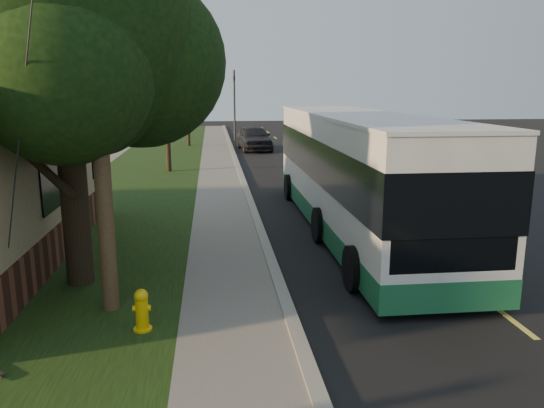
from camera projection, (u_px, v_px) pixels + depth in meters
The scene contains 13 objects.
ground at pixel (293, 326), 9.40m from camera, with size 120.00×120.00×0.00m, color black.
road at pixel (359, 202), 19.54m from camera, with size 8.00×80.00×0.01m, color black.
curb at pixel (251, 203), 19.09m from camera, with size 0.25×80.00×0.12m, color gray.
sidewalk at pixel (223, 205), 18.98m from camera, with size 2.00×80.00×0.08m, color slate.
grass_verge at pixel (123, 207), 18.60m from camera, with size 5.00×80.00×0.07m, color black.
fire_hydrant at pixel (142, 310), 9.02m from camera, with size 0.32×0.32×0.74m.
utility_pole at pixel (94, 58), 9.00m from camera, with size 2.86×3.21×9.07m.
leafy_tree at pixel (65, 34), 10.40m from camera, with size 6.30×6.00×7.80m.
bare_tree_near at pixel (167, 129), 26.02m from camera, with size 1.38×1.21×4.31m.
bare_tree_far at pixel (188, 118), 37.75m from camera, with size 1.38×1.21×4.03m.
traffic_signal at pixel (234, 100), 41.77m from camera, with size 0.18×0.22×5.50m.
transit_bus at pixel (358, 170), 15.27m from camera, with size 2.93×12.68×3.43m.
distant_car at pixel (254, 138), 35.87m from camera, with size 1.98×4.93×1.68m, color black.
Camera 1 is at (-1.34, -8.62, 4.13)m, focal length 35.00 mm.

